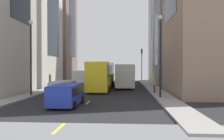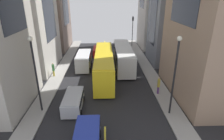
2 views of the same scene
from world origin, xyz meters
name	(u,v)px [view 2 (image 2 of 2)]	position (x,y,z in m)	size (l,w,h in m)	color
ground_plane	(105,75)	(0.00, 0.00, 0.00)	(39.67, 39.67, 0.00)	black
sidewalk_west	(151,74)	(-6.87, 0.00, 0.07)	(1.92, 44.00, 0.15)	gray
sidewalk_east	(58,75)	(6.87, 0.00, 0.07)	(1.92, 44.00, 0.15)	gray
lane_stripe_0	(105,42)	(0.00, -21.00, 0.01)	(0.16, 2.00, 0.01)	yellow
lane_stripe_1	(105,51)	(0.00, -12.60, 0.01)	(0.16, 2.00, 0.01)	yellow
lane_stripe_2	(105,65)	(0.00, -4.20, 0.01)	(0.16, 2.00, 0.01)	yellow
lane_stripe_3	(105,88)	(0.00, 4.20, 0.01)	(0.16, 2.00, 0.01)	yellow
lane_stripe_4	(105,134)	(0.00, 12.60, 0.01)	(0.16, 2.00, 0.01)	yellow
building_west_1	(182,19)	(-12.94, -5.79, 7.30)	(9.91, 7.32, 14.61)	slate
building_east_1	(21,0)	(11.82, -3.51, 10.39)	(7.65, 10.18, 20.78)	beige
city_bus_white	(123,55)	(-3.03, -3.43, 2.01)	(2.80, 11.43, 3.35)	silver
streetcar_yellow	(104,63)	(0.08, 0.52, 2.12)	(2.70, 13.06, 3.59)	yellow
delivery_van_white	(84,60)	(3.34, -2.86, 1.51)	(2.25, 5.45, 2.58)	white
car_silver_0	(73,101)	(3.27, 8.52, 0.93)	(1.97, 4.24, 1.57)	#B7BABF
car_blue_1	(87,140)	(1.36, 14.29, 0.97)	(2.08, 4.67, 1.64)	#2338AD
car_red_2	(98,51)	(1.24, -10.00, 0.89)	(2.07, 4.51, 1.50)	red
pedestrian_crossing_near	(159,85)	(-6.32, 5.99, 1.29)	(0.31, 0.31, 2.12)	#593372
pedestrian_walking_far	(53,69)	(7.34, 0.31, 1.23)	(0.34, 0.34, 2.02)	gold
pedestrian_waiting_curb	(115,45)	(-2.23, -13.36, 1.11)	(0.39, 0.39, 2.10)	black
traffic_light_near_corner	(133,26)	(-6.31, -16.42, 4.65)	(0.32, 0.44, 6.55)	black
streetlamp_near	(175,69)	(-6.41, 9.93, 4.82)	(0.44, 0.44, 7.70)	black
streetlamp_far	(35,68)	(6.41, 8.96, 4.75)	(0.44, 0.44, 7.57)	black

